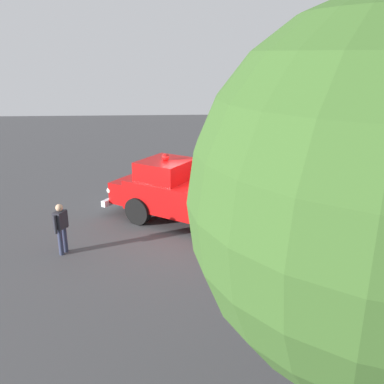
{
  "coord_description": "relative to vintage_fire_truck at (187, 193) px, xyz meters",
  "views": [
    {
      "loc": [
        13.77,
        -0.98,
        6.09
      ],
      "look_at": [
        -0.55,
        -0.18,
        1.28
      ],
      "focal_mm": 38.58,
      "sensor_mm": 36.0,
      "label": 1
    }
  ],
  "objects": [
    {
      "name": "ground_plane",
      "position": [
        0.69,
        0.37,
        -1.2
      ],
      "size": [
        60.0,
        60.0,
        0.0
      ],
      "primitive_type": "plane",
      "color": "#424244"
    },
    {
      "name": "vintage_fire_truck",
      "position": [
        0.0,
        0.0,
        0.0
      ],
      "size": [
        5.15,
        6.14,
        2.59
      ],
      "color": "black",
      "rests_on": "ground"
    },
    {
      "name": "classic_hot_rod",
      "position": [
        -2.73,
        6.4,
        -0.45
      ],
      "size": [
        4.58,
        4.14,
        1.46
      ],
      "color": "black",
      "rests_on": "ground"
    },
    {
      "name": "lawn_chair_by_car",
      "position": [
        0.39,
        3.94,
        -0.61
      ],
      "size": [
        0.69,
        0.69,
        1.02
      ],
      "color": "#B7BABF",
      "rests_on": "ground"
    },
    {
      "name": "spectator_standing",
      "position": [
        2.27,
        -4.06,
        -0.23
      ],
      "size": [
        0.63,
        0.41,
        1.68
      ],
      "color": "#2D334C",
      "rests_on": "ground"
    },
    {
      "name": "oak_tree_right",
      "position": [
        10.63,
        1.57,
        3.45
      ],
      "size": [
        4.03,
        4.03,
        6.7
      ],
      "color": "brown",
      "rests_on": "ground"
    },
    {
      "name": "traffic_cone",
      "position": [
        -4.69,
        1.99,
        -0.89
      ],
      "size": [
        0.4,
        0.4,
        0.64
      ],
      "color": "orange",
      "rests_on": "ground"
    }
  ]
}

